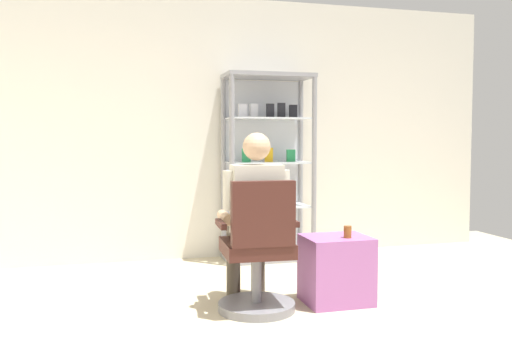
% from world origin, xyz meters
% --- Properties ---
extents(back_wall, '(6.00, 0.10, 2.70)m').
position_xyz_m(back_wall, '(0.00, 3.00, 1.35)').
color(back_wall, silver).
rests_on(back_wall, ground).
extents(display_cabinet_main, '(0.90, 0.45, 1.90)m').
position_xyz_m(display_cabinet_main, '(0.40, 2.76, 0.97)').
color(display_cabinet_main, gray).
rests_on(display_cabinet_main, ground).
extents(office_chair, '(0.57, 0.56, 0.96)m').
position_xyz_m(office_chair, '(-0.16, 1.07, 0.39)').
color(office_chair, slate).
rests_on(office_chair, ground).
extents(seated_shopkeeper, '(0.50, 0.58, 1.29)m').
position_xyz_m(seated_shopkeeper, '(-0.15, 1.23, 0.71)').
color(seated_shopkeeper, '#3F382D').
rests_on(seated_shopkeeper, ground).
extents(storage_crate, '(0.49, 0.40, 0.51)m').
position_xyz_m(storage_crate, '(0.48, 1.14, 0.25)').
color(storage_crate, '#9E599E').
rests_on(storage_crate, ground).
extents(tea_glass, '(0.06, 0.06, 0.09)m').
position_xyz_m(tea_glass, '(0.53, 1.07, 0.55)').
color(tea_glass, brown).
rests_on(tea_glass, storage_crate).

